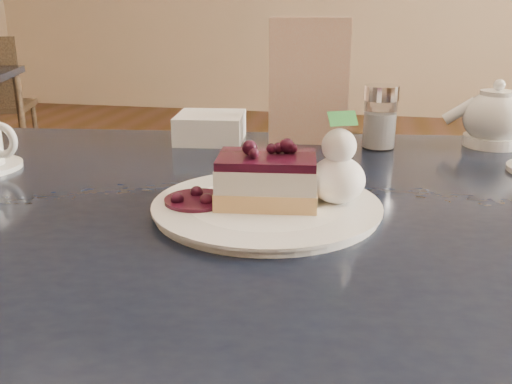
% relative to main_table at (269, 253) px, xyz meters
% --- Properties ---
extents(main_table, '(1.39, 1.01, 0.81)m').
position_rel_main_table_xyz_m(main_table, '(0.00, 0.00, 0.00)').
color(main_table, black).
rests_on(main_table, ground).
extents(dessert_plate, '(0.29, 0.29, 0.01)m').
position_rel_main_table_xyz_m(dessert_plate, '(0.01, -0.05, 0.09)').
color(dessert_plate, white).
rests_on(dessert_plate, main_table).
extents(cheesecake_slice, '(0.14, 0.11, 0.06)m').
position_rel_main_table_xyz_m(cheesecake_slice, '(0.01, -0.05, 0.13)').
color(cheesecake_slice, tan).
rests_on(cheesecake_slice, dessert_plate).
extents(whipped_cream, '(0.07, 0.07, 0.06)m').
position_rel_main_table_xyz_m(whipped_cream, '(0.10, -0.03, 0.13)').
color(whipped_cream, white).
rests_on(whipped_cream, dessert_plate).
extents(berry_sauce, '(0.09, 0.09, 0.01)m').
position_rel_main_table_xyz_m(berry_sauce, '(-0.08, -0.07, 0.10)').
color(berry_sauce, '#320A23').
rests_on(berry_sauce, dessert_plate).
extents(tea_set, '(0.23, 0.30, 0.11)m').
position_rel_main_table_xyz_m(tea_set, '(0.37, 0.36, 0.13)').
color(tea_set, white).
rests_on(tea_set, main_table).
extents(menu_card, '(0.15, 0.05, 0.24)m').
position_rel_main_table_xyz_m(menu_card, '(0.01, 0.35, 0.20)').
color(menu_card, '#F1E6CE').
rests_on(menu_card, main_table).
extents(sugar_shaker, '(0.06, 0.06, 0.12)m').
position_rel_main_table_xyz_m(sugar_shaker, '(0.15, 0.33, 0.15)').
color(sugar_shaker, white).
rests_on(sugar_shaker, main_table).
extents(napkin_stack, '(0.14, 0.14, 0.05)m').
position_rel_main_table_xyz_m(napkin_stack, '(-0.18, 0.32, 0.11)').
color(napkin_stack, white).
rests_on(napkin_stack, main_table).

